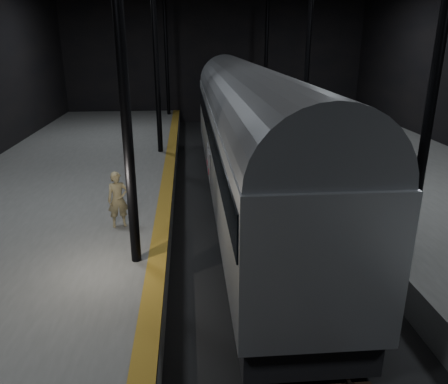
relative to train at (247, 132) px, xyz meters
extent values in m
plane|color=black|center=(0.00, -2.34, -3.13)|extent=(44.00, 44.00, 0.00)
cube|color=#585855|center=(-7.50, -2.34, -2.63)|extent=(9.00, 43.80, 1.00)
cube|color=olive|center=(-3.25, -2.34, -2.12)|extent=(0.50, 43.80, 0.01)
cube|color=#3F3328|center=(-0.72, -2.34, -2.96)|extent=(0.08, 43.00, 0.14)
cube|color=#3F3328|center=(0.72, -2.34, -2.96)|extent=(0.08, 43.00, 0.14)
cube|color=black|center=(0.00, -2.34, -3.07)|extent=(2.40, 42.00, 0.12)
cylinder|color=black|center=(-3.80, -6.34, 2.87)|extent=(0.26, 0.26, 10.00)
cylinder|color=black|center=(3.80, -6.34, 2.87)|extent=(0.26, 0.26, 10.00)
cylinder|color=black|center=(-3.80, 5.66, 2.87)|extent=(0.26, 0.26, 10.00)
cylinder|color=black|center=(3.80, 5.66, 2.87)|extent=(0.26, 0.26, 10.00)
cylinder|color=black|center=(-3.80, 17.66, 2.87)|extent=(0.26, 0.26, 10.00)
cylinder|color=black|center=(3.80, 17.66, 2.87)|extent=(0.26, 0.26, 10.00)
cube|color=#ABAFB3|center=(0.00, 0.00, -0.45)|extent=(3.04, 20.97, 3.15)
cube|color=black|center=(0.00, 0.00, -2.42)|extent=(2.78, 20.55, 0.89)
cube|color=black|center=(0.00, 0.00, 0.28)|extent=(3.10, 20.65, 0.94)
cylinder|color=slate|center=(0.00, 0.00, 1.12)|extent=(2.98, 20.76, 2.98)
cube|color=black|center=(0.00, -7.34, -2.81)|extent=(1.89, 2.31, 0.37)
cube|color=black|center=(0.00, 7.34, -2.81)|extent=(1.89, 2.31, 0.37)
cube|color=silver|center=(-1.55, -1.05, -1.08)|extent=(0.04, 0.79, 1.10)
cube|color=silver|center=(-1.55, 0.21, -1.08)|extent=(0.04, 0.79, 1.10)
cylinder|color=#A41426|center=(-1.57, -0.86, -1.34)|extent=(0.03, 0.27, 0.27)
cylinder|color=#A41426|center=(-1.57, 0.40, -1.34)|extent=(0.03, 0.27, 0.27)
imported|color=#93845A|center=(-4.56, -4.00, -1.24)|extent=(0.74, 0.58, 1.78)
camera|label=1|loc=(-2.32, -16.97, 3.51)|focal=35.00mm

